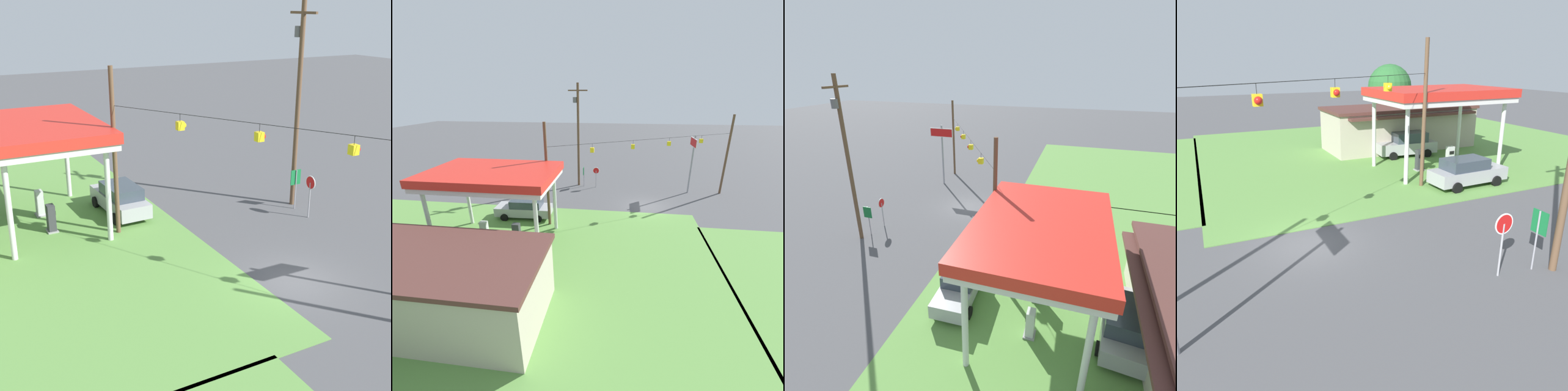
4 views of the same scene
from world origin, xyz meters
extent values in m
plane|color=#4C4C4F|center=(0.00, 0.00, 0.00)|extent=(160.00, 160.00, 0.00)
cube|color=#5B8E42|center=(-16.00, 16.00, 0.02)|extent=(24.00, 24.00, 0.04)
cube|color=silver|center=(11.82, 8.12, 5.03)|extent=(8.82, 6.03, 0.35)
cube|color=red|center=(11.82, 8.12, 5.48)|extent=(9.02, 6.23, 0.55)
cylinder|color=silver|center=(8.01, 5.70, 2.43)|extent=(0.28, 0.28, 4.86)
cylinder|color=silver|center=(15.63, 5.70, 2.43)|extent=(0.28, 0.28, 4.86)
cylinder|color=silver|center=(8.01, 10.53, 2.43)|extent=(0.28, 0.28, 4.86)
cylinder|color=silver|center=(15.63, 10.53, 2.43)|extent=(0.28, 0.28, 4.86)
cube|color=#512D28|center=(12.86, 12.72, 3.24)|extent=(11.81, 0.70, 0.20)
cube|color=gray|center=(10.51, 8.12, 0.06)|extent=(0.71, 0.56, 0.12)
cube|color=#333338|center=(10.51, 8.12, 0.83)|extent=(0.55, 0.40, 1.43)
cube|color=black|center=(10.51, 7.90, 1.12)|extent=(0.39, 0.03, 0.24)
cube|color=gray|center=(13.13, 8.12, 0.06)|extent=(0.71, 0.56, 0.12)
cube|color=silver|center=(13.13, 8.12, 0.83)|extent=(0.55, 0.40, 1.43)
cube|color=black|center=(13.13, 7.90, 1.12)|extent=(0.39, 0.03, 0.24)
cube|color=#9E9EA3|center=(11.46, 3.88, 0.74)|extent=(5.06, 2.01, 0.80)
cube|color=#333D47|center=(11.16, 3.87, 1.47)|extent=(2.81, 1.79, 0.67)
cylinder|color=black|center=(12.98, 4.87, 0.34)|extent=(0.69, 0.24, 0.68)
cylinder|color=black|center=(13.05, 2.98, 0.34)|extent=(0.69, 0.24, 0.68)
cylinder|color=black|center=(9.88, 4.77, 0.34)|extent=(0.69, 0.24, 0.68)
cylinder|color=black|center=(9.94, 2.88, 0.34)|extent=(0.69, 0.24, 0.68)
cube|color=#9E9EA3|center=(11.77, 12.36, 0.78)|extent=(5.04, 2.26, 0.88)
cube|color=#333D47|center=(12.06, 12.33, 1.61)|extent=(2.83, 1.93, 0.79)
cylinder|color=black|center=(10.18, 11.55, 0.34)|extent=(0.70, 0.28, 0.68)
cylinder|color=black|center=(10.34, 13.43, 0.34)|extent=(0.70, 0.28, 0.68)
cylinder|color=black|center=(13.20, 11.29, 0.34)|extent=(0.70, 0.28, 0.68)
cylinder|color=black|center=(13.37, 13.17, 0.34)|extent=(0.70, 0.28, 0.68)
cylinder|color=#99999E|center=(5.68, -5.37, 1.05)|extent=(0.08, 0.08, 2.10)
cylinder|color=white|center=(5.68, -5.37, 2.10)|extent=(0.80, 0.03, 0.80)
cylinder|color=red|center=(5.68, -5.37, 2.10)|extent=(0.70, 0.03, 0.70)
cylinder|color=gray|center=(-5.11, -4.81, 3.29)|extent=(0.18, 0.18, 6.59)
cube|color=white|center=(-5.01, -4.81, 5.82)|extent=(0.06, 2.59, 0.93)
cube|color=red|center=(-5.01, -4.81, 5.82)|extent=(0.07, 2.47, 0.81)
cylinder|color=gray|center=(7.18, -5.55, 1.20)|extent=(0.07, 0.07, 2.40)
cube|color=#146B33|center=(7.23, -5.55, 1.95)|extent=(0.04, 0.70, 0.90)
cylinder|color=brown|center=(7.89, -5.91, 5.96)|extent=(0.28, 0.28, 11.92)
cube|color=brown|center=(7.89, -5.91, 11.12)|extent=(2.20, 0.14, 0.14)
cylinder|color=#59595B|center=(8.24, -5.91, 10.12)|extent=(0.44, 0.44, 0.60)
cylinder|color=brown|center=(-8.74, -5.00, 4.39)|extent=(0.24, 0.24, 8.78)
cylinder|color=brown|center=(8.74, 5.00, 4.39)|extent=(0.24, 0.24, 8.78)
cylinder|color=black|center=(0.00, 0.00, 6.85)|extent=(17.49, 10.02, 0.02)
cylinder|color=black|center=(-5.24, -3.00, 6.68)|extent=(0.02, 0.02, 0.35)
cube|color=yellow|center=(-5.24, -3.00, 6.30)|extent=(0.32, 0.32, 0.40)
sphere|color=yellow|center=(-5.24, -3.17, 6.30)|extent=(0.28, 0.28, 0.28)
cylinder|color=black|center=(-1.75, -1.00, 6.68)|extent=(0.02, 0.02, 0.35)
cube|color=yellow|center=(-1.75, -1.00, 6.30)|extent=(0.32, 0.32, 0.40)
sphere|color=red|center=(-1.75, -1.17, 6.30)|extent=(0.28, 0.28, 0.28)
cylinder|color=black|center=(1.75, 1.00, 6.68)|extent=(0.02, 0.02, 0.35)
cube|color=yellow|center=(1.75, 1.00, 6.30)|extent=(0.32, 0.32, 0.40)
sphere|color=red|center=(1.75, 0.83, 6.30)|extent=(0.28, 0.28, 0.28)
cylinder|color=black|center=(5.24, 3.00, 6.68)|extent=(0.02, 0.02, 0.35)
cube|color=yellow|center=(5.24, 3.00, 6.30)|extent=(0.32, 0.32, 0.40)
sphere|color=yellow|center=(5.24, 2.83, 6.30)|extent=(0.28, 0.28, 0.28)
camera|label=1|loc=(-16.82, 14.00, 11.72)|focal=50.00mm
camera|label=2|loc=(2.80, 25.00, 10.78)|focal=24.00mm
camera|label=3|loc=(24.55, 9.31, 12.29)|focal=28.00mm
camera|label=4|loc=(-3.75, -14.64, 7.59)|focal=35.00mm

